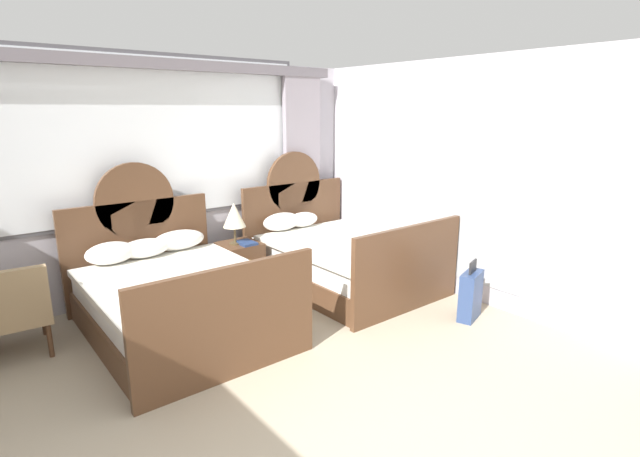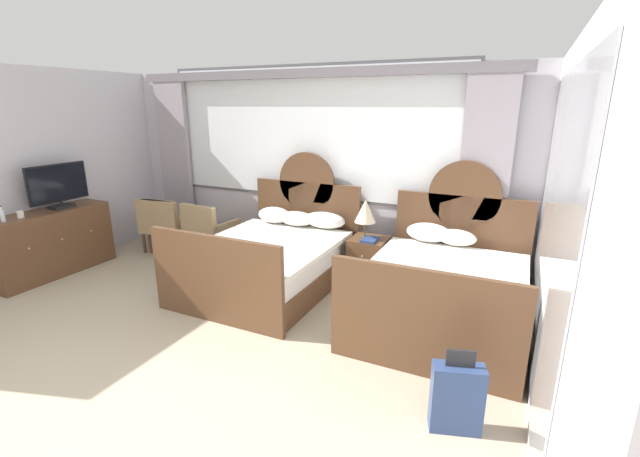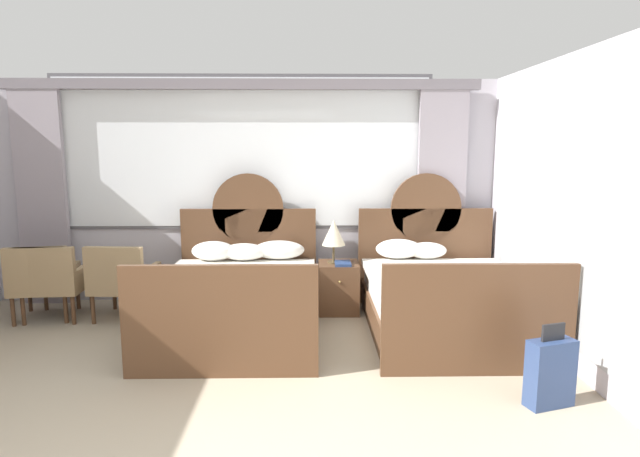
# 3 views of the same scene
# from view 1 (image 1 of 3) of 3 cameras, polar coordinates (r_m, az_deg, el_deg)

# --- Properties ---
(wall_back_window) EXTENTS (6.11, 0.22, 2.75)m
(wall_back_window) POSITION_cam_1_polar(r_m,az_deg,el_deg) (5.72, -22.57, 6.21)
(wall_back_window) COLOR silver
(wall_back_window) RESTS_ON ground_plane
(wall_right_mirror) EXTENTS (0.08, 4.62, 2.70)m
(wall_right_mirror) POSITION_cam_1_polar(r_m,az_deg,el_deg) (5.69, 16.95, 5.40)
(wall_right_mirror) COLOR silver
(wall_right_mirror) RESTS_ON ground_plane
(bed_near_window) EXTENTS (1.62, 2.14, 1.59)m
(bed_near_window) POSITION_cam_1_polar(r_m,az_deg,el_deg) (4.94, -16.73, -7.82)
(bed_near_window) COLOR brown
(bed_near_window) RESTS_ON ground_plane
(bed_near_mirror) EXTENTS (1.62, 2.14, 1.59)m
(bed_near_mirror) POSITION_cam_1_polar(r_m,az_deg,el_deg) (5.99, 2.50, -3.46)
(bed_near_mirror) COLOR brown
(bed_near_mirror) RESTS_ON ground_plane
(nightstand_between_beds) EXTENTS (0.46, 0.48, 0.58)m
(nightstand_between_beds) POSITION_cam_1_polar(r_m,az_deg,el_deg) (5.93, -9.45, -4.40)
(nightstand_between_beds) COLOR brown
(nightstand_between_beds) RESTS_ON ground_plane
(table_lamp_on_nightstand) EXTENTS (0.27, 0.27, 0.50)m
(table_lamp_on_nightstand) POSITION_cam_1_polar(r_m,az_deg,el_deg) (5.73, -10.17, 1.53)
(table_lamp_on_nightstand) COLOR brown
(table_lamp_on_nightstand) RESTS_ON nightstand_between_beds
(book_on_nightstand) EXTENTS (0.18, 0.26, 0.03)m
(book_on_nightstand) POSITION_cam_1_polar(r_m,az_deg,el_deg) (5.78, -8.76, -1.69)
(book_on_nightstand) COLOR navy
(book_on_nightstand) RESTS_ON nightstand_between_beds
(armchair_by_window_left) EXTENTS (0.67, 0.67, 0.85)m
(armchair_by_window_left) POSITION_cam_1_polar(r_m,az_deg,el_deg) (5.02, -33.03, -7.97)
(armchair_by_window_left) COLOR tan
(armchair_by_window_left) RESTS_ON ground_plane
(suitcase_on_floor) EXTENTS (0.38, 0.25, 0.63)m
(suitcase_on_floor) POSITION_cam_1_polar(r_m,az_deg,el_deg) (5.28, 17.45, -7.57)
(suitcase_on_floor) COLOR navy
(suitcase_on_floor) RESTS_ON ground_plane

